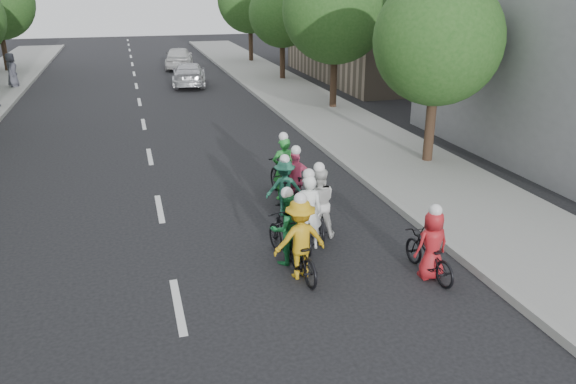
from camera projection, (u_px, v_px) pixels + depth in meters
name	position (u px, v px, depth m)	size (l,w,h in m)	color
ground	(178.00, 306.00, 10.39)	(120.00, 120.00, 0.00)	black
sidewalk_right	(364.00, 138.00, 21.44)	(4.00, 80.00, 0.15)	gray
curb_right	(315.00, 142.00, 20.94)	(0.18, 80.00, 0.18)	#999993
bldg_se	(397.00, 12.00, 34.77)	(10.00, 14.00, 8.00)	gray
tree_r_0	(438.00, 41.00, 17.23)	(4.00, 4.00, 5.97)	black
tree_r_1	(335.00, 10.00, 25.16)	(4.80, 4.80, 6.93)	black
tree_r_2	(282.00, 14.00, 33.46)	(4.00, 4.00, 5.97)	black
tree_r_3	(250.00, 0.00, 41.38)	(4.80, 4.80, 6.93)	black
cyclist_0	(307.00, 222.00, 12.56)	(0.84, 1.62, 1.87)	black
cyclist_1	(286.00, 234.00, 11.86)	(0.85, 1.77, 1.71)	black
cyclist_2	(299.00, 246.00, 11.27)	(1.12, 1.89, 1.82)	black
cyclist_3	(295.00, 185.00, 14.76)	(0.99, 1.59, 1.73)	black
cyclist_4	(430.00, 251.00, 11.29)	(0.74, 1.73, 1.60)	black
cyclist_5	(283.00, 175.00, 15.46)	(0.73, 1.89, 1.90)	black
cyclist_6	(318.00, 210.00, 13.12)	(0.91, 1.88, 1.83)	black
cyclist_7	(284.00, 191.00, 14.34)	(1.02, 1.67, 1.63)	black
follow_car_lead	(189.00, 74.00, 32.84)	(1.86, 4.58, 1.33)	silver
follow_car_trail	(179.00, 57.00, 39.60)	(1.80, 4.47, 1.52)	silver
spectator_2	(12.00, 70.00, 31.55)	(0.92, 0.60, 1.88)	#4D4E5A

